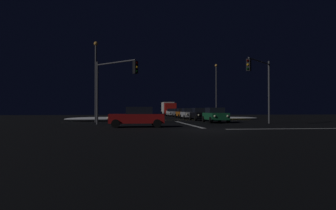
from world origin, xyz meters
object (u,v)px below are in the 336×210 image
object	(u,v)px
traffic_signal_nw	(113,79)
sedan_black	(200,114)
sedan_green	(215,115)
traffic_signal_ne	(261,78)
sedan_silver	(189,113)
sedan_gray	(179,113)
sedan_red_crossing	(137,117)
streetlamp_left_near	(96,76)
box_truck	(168,108)
streetlamp_right_far	(216,87)
sedan_orange	(183,113)
sedan_white	(172,112)

from	to	relation	value
traffic_signal_nw	sedan_black	bearing A→B (deg)	45.69
sedan_green	traffic_signal_nw	world-z (taller)	traffic_signal_nw
traffic_signal_nw	traffic_signal_ne	bearing A→B (deg)	0.12
sedan_silver	sedan_gray	size ratio (longest dim) A/B	1.00
sedan_gray	sedan_red_crossing	size ratio (longest dim) A/B	1.00
streetlamp_left_near	box_truck	bearing A→B (deg)	70.81
sedan_green	sedan_black	world-z (taller)	same
streetlamp_right_far	streetlamp_left_near	world-z (taller)	streetlamp_right_far
sedan_silver	box_truck	size ratio (longest dim) A/B	0.52
sedan_silver	sedan_red_crossing	distance (m)	21.74
sedan_black	streetlamp_left_near	bearing A→B (deg)	-163.44
sedan_gray	traffic_signal_nw	world-z (taller)	traffic_signal_nw
traffic_signal_ne	sedan_green	bearing A→B (deg)	127.38
sedan_orange	sedan_silver	bearing A→B (deg)	-92.11
box_truck	sedan_red_crossing	distance (m)	46.47
box_truck	streetlamp_right_far	xyz separation A→B (m)	(5.61, -19.61, 3.46)
sedan_white	traffic_signal_ne	bearing A→B (deg)	-84.00
traffic_signal_ne	streetlamp_right_far	size ratio (longest dim) A/B	0.69
streetlamp_right_far	sedan_green	bearing A→B (deg)	-106.26
box_truck	streetlamp_left_near	distance (m)	37.85
sedan_orange	streetlamp_right_far	size ratio (longest dim) A/B	0.48
sedan_black	traffic_signal_nw	xyz separation A→B (m)	(-10.16, -10.41, 3.24)
sedan_red_crossing	traffic_signal_nw	world-z (taller)	traffic_signal_nw
sedan_silver	traffic_signal_nw	distance (m)	19.81
sedan_white	traffic_signal_nw	distance (m)	36.41
sedan_black	sedan_gray	world-z (taller)	same
sedan_white	streetlamp_right_far	distance (m)	14.19
sedan_black	traffic_signal_ne	world-z (taller)	traffic_signal_ne
sedan_white	sedan_silver	bearing A→B (deg)	-89.90
box_truck	traffic_signal_nw	xyz separation A→B (m)	(-10.17, -42.33, 2.33)
streetlamp_left_near	sedan_white	bearing A→B (deg)	66.67
streetlamp_right_far	sedan_orange	bearing A→B (deg)	174.78
sedan_gray	sedan_red_crossing	world-z (taller)	same
sedan_orange	sedan_white	distance (m)	11.65
sedan_green	sedan_gray	world-z (taller)	same
traffic_signal_nw	sedan_gray	bearing A→B (deg)	70.06
sedan_gray	box_truck	size ratio (longest dim) A/B	0.52
sedan_orange	traffic_signal_ne	xyz separation A→B (m)	(3.40, -23.21, 3.49)
traffic_signal_nw	streetlamp_right_far	bearing A→B (deg)	55.22
sedan_green	sedan_silver	size ratio (longest dim) A/B	1.00
sedan_white	streetlamp_right_far	size ratio (longest dim) A/B	0.48
sedan_green	sedan_gray	xyz separation A→B (m)	(0.07, 24.60, 0.00)
sedan_red_crossing	streetlamp_right_far	distance (m)	29.86
sedan_green	box_truck	world-z (taller)	box_truck
sedan_black	sedan_red_crossing	bearing A→B (deg)	-120.63
sedan_black	sedan_red_crossing	size ratio (longest dim) A/B	1.00
sedan_white	streetlamp_left_near	distance (m)	30.96
sedan_green	sedan_orange	bearing A→B (deg)	90.59
traffic_signal_ne	sedan_orange	bearing A→B (deg)	98.33
sedan_green	streetlamp_left_near	world-z (taller)	streetlamp_left_near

